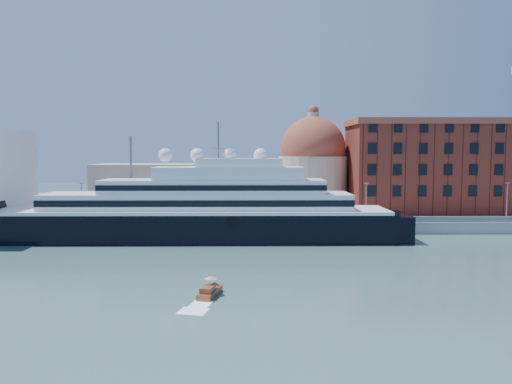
{
  "coord_description": "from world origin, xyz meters",
  "views": [
    {
      "loc": [
        5.51,
        -73.71,
        17.29
      ],
      "look_at": [
        6.51,
        18.0,
        9.82
      ],
      "focal_mm": 35.0,
      "sensor_mm": 36.0,
      "label": 1
    }
  ],
  "objects": [
    {
      "name": "ground",
      "position": [
        0.0,
        0.0,
        0.0
      ],
      "size": [
        400.0,
        400.0,
        0.0
      ],
      "primitive_type": "plane",
      "color": "#325754",
      "rests_on": "ground"
    },
    {
      "name": "quay",
      "position": [
        0.0,
        34.0,
        1.25
      ],
      "size": [
        180.0,
        10.0,
        2.5
      ],
      "primitive_type": "cube",
      "color": "gray",
      "rests_on": "ground"
    },
    {
      "name": "land",
      "position": [
        0.0,
        75.0,
        1.0
      ],
      "size": [
        260.0,
        72.0,
        2.0
      ],
      "primitive_type": "cube",
      "color": "slate",
      "rests_on": "ground"
    },
    {
      "name": "quay_fence",
      "position": [
        0.0,
        29.5,
        3.1
      ],
      "size": [
        180.0,
        0.1,
        1.2
      ],
      "primitive_type": "cube",
      "color": "slate",
      "rests_on": "quay"
    },
    {
      "name": "superyacht",
      "position": [
        -9.32,
        23.0,
        4.64
      ],
      "size": [
        89.93,
        12.47,
        26.88
      ],
      "color": "black",
      "rests_on": "ground"
    },
    {
      "name": "water_taxi",
      "position": [
        0.57,
        -15.18,
        0.58
      ],
      "size": [
        2.81,
        5.38,
        2.44
      ],
      "rotation": [
        0.0,
        0.0,
        -0.23
      ],
      "color": "brown",
      "rests_on": "ground"
    },
    {
      "name": "warehouse",
      "position": [
        52.0,
        52.0,
        13.79
      ],
      "size": [
        43.0,
        19.0,
        23.25
      ],
      "color": "maroon",
      "rests_on": "land"
    },
    {
      "name": "church",
      "position": [
        6.39,
        57.72,
        10.91
      ],
      "size": [
        66.0,
        18.0,
        25.5
      ],
      "color": "beige",
      "rests_on": "land"
    },
    {
      "name": "lamp_posts",
      "position": [
        -12.67,
        32.27,
        9.84
      ],
      "size": [
        120.8,
        2.4,
        18.0
      ],
      "color": "slate",
      "rests_on": "quay"
    }
  ]
}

